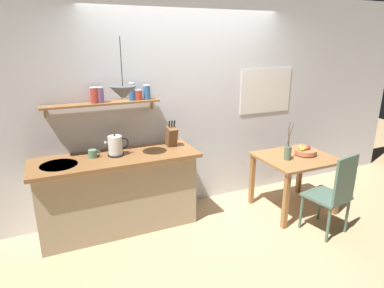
{
  "coord_description": "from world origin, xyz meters",
  "views": [
    {
      "loc": [
        -1.63,
        -3.2,
        2.14
      ],
      "look_at": [
        -0.1,
        0.25,
        0.95
      ],
      "focal_mm": 30.92,
      "sensor_mm": 36.0,
      "label": 1
    }
  ],
  "objects": [
    {
      "name": "twig_vase",
      "position": [
        1.0,
        -0.17,
        0.82
      ],
      "size": [
        0.09,
        0.09,
        0.47
      ],
      "color": "#567056",
      "rests_on": "dining_table"
    },
    {
      "name": "ground_plane",
      "position": [
        0.0,
        0.0,
        0.0
      ],
      "size": [
        14.0,
        14.0,
        0.0
      ],
      "primitive_type": "plane",
      "color": "tan"
    },
    {
      "name": "kitchen_counter",
      "position": [
        -1.0,
        0.32,
        0.46
      ],
      "size": [
        1.83,
        0.63,
        0.91
      ],
      "color": "tan",
      "rests_on": "ground_plane"
    },
    {
      "name": "dining_chair_near",
      "position": [
        1.17,
        -0.78,
        0.53
      ],
      "size": [
        0.49,
        0.49,
        0.97
      ],
      "color": "#4C6B5B",
      "rests_on": "ground_plane"
    },
    {
      "name": "knife_block",
      "position": [
        -0.3,
        0.4,
        1.04
      ],
      "size": [
        0.11,
        0.18,
        0.32
      ],
      "color": "brown",
      "rests_on": "kitchen_counter"
    },
    {
      "name": "back_wall",
      "position": [
        0.2,
        0.65,
        1.35
      ],
      "size": [
        6.8,
        0.11,
        2.7
      ],
      "color": "silver",
      "rests_on": "ground_plane"
    },
    {
      "name": "electric_kettle",
      "position": [
        -0.99,
        0.33,
        1.02
      ],
      "size": [
        0.27,
        0.18,
        0.25
      ],
      "color": "black",
      "rests_on": "kitchen_counter"
    },
    {
      "name": "fruit_bowl",
      "position": [
        1.33,
        -0.12,
        0.78
      ],
      "size": [
        0.27,
        0.27,
        0.12
      ],
      "color": "#BC704C",
      "rests_on": "dining_table"
    },
    {
      "name": "coffee_mug_by_sink",
      "position": [
        -1.24,
        0.36,
        0.95
      ],
      "size": [
        0.13,
        0.09,
        0.09
      ],
      "color": "slate",
      "rests_on": "kitchen_counter"
    },
    {
      "name": "pendant_lamp",
      "position": [
        -0.91,
        0.17,
        1.63
      ],
      "size": [
        0.28,
        0.28,
        0.62
      ],
      "color": "black"
    },
    {
      "name": "dining_table",
      "position": [
        1.18,
        -0.13,
        0.61
      ],
      "size": [
        0.92,
        0.79,
        0.73
      ],
      "color": "#9E6B3D",
      "rests_on": "ground_plane"
    },
    {
      "name": "wall_shelf",
      "position": [
        -0.97,
        0.49,
        1.52
      ],
      "size": [
        1.28,
        0.2,
        0.33
      ],
      "color": "brown"
    }
  ]
}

